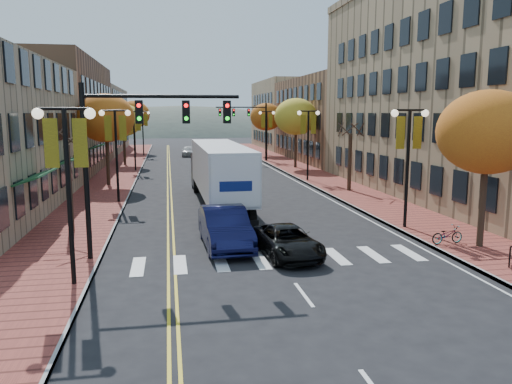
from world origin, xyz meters
name	(u,v)px	position (x,y,z in m)	size (l,w,h in m)	color
ground	(289,275)	(0.00, 0.00, 0.00)	(200.00, 200.00, 0.00)	black
sidewalk_left	(119,173)	(-9.00, 32.50, 0.07)	(4.00, 85.00, 0.15)	brown
sidewalk_right	(299,170)	(9.00, 32.50, 0.07)	(4.00, 85.00, 0.15)	brown
building_left_mid	(37,116)	(-17.00, 36.00, 5.50)	(12.00, 24.00, 11.00)	brown
building_left_far	(80,120)	(-17.00, 61.00, 4.75)	(12.00, 26.00, 9.50)	#9E8966
building_right_near	(488,90)	(18.50, 16.00, 7.50)	(15.00, 28.00, 15.00)	#997F5B
building_right_mid	(354,120)	(18.50, 42.00, 5.00)	(15.00, 24.00, 10.00)	brown
building_right_far	(306,115)	(18.50, 64.00, 5.50)	(15.00, 20.00, 11.00)	#9E8966
tree_left_a	(69,188)	(-9.00, 8.00, 2.25)	(0.28, 0.28, 4.20)	#382619
tree_left_b	(106,118)	(-9.00, 24.00, 5.45)	(4.48, 4.48, 7.21)	#382619
tree_left_c	(123,120)	(-9.00, 40.00, 5.05)	(4.16, 4.16, 6.69)	#382619
tree_left_d	(134,114)	(-9.00, 58.00, 5.60)	(4.61, 4.61, 7.42)	#382619
tree_right_a	(488,132)	(9.00, 2.00, 5.05)	(4.16, 4.16, 6.69)	#382619
tree_right_b	(350,162)	(9.00, 18.00, 2.25)	(0.28, 0.28, 4.20)	#382619
tree_right_c	(296,117)	(9.00, 34.00, 5.45)	(4.48, 4.48, 7.21)	#382619
tree_right_d	(266,117)	(9.00, 50.00, 5.29)	(4.35, 4.35, 7.00)	#382619
lamp_left_a	(67,162)	(-7.50, 0.00, 4.29)	(1.96, 0.36, 6.05)	black
lamp_left_b	(116,138)	(-7.50, 16.00, 4.29)	(1.96, 0.36, 6.05)	black
lamp_left_c	(134,129)	(-7.50, 34.00, 4.29)	(1.96, 0.36, 6.05)	black
lamp_left_d	(143,124)	(-7.50, 52.00, 4.29)	(1.96, 0.36, 6.05)	black
lamp_right_a	(408,145)	(7.50, 6.00, 4.29)	(1.96, 0.36, 6.05)	black
lamp_right_b	(308,131)	(7.50, 24.00, 4.29)	(1.96, 0.36, 6.05)	black
lamp_right_c	(267,126)	(7.50, 42.00, 4.29)	(1.96, 0.36, 6.05)	black
traffic_mast_near	(135,137)	(-5.48, 3.00, 4.92)	(6.10, 0.35, 7.00)	black
traffic_mast_far	(250,121)	(5.48, 42.00, 4.92)	(6.10, 0.34, 7.00)	black
semi_truck	(218,170)	(-1.16, 14.23, 2.32)	(2.72, 15.89, 3.96)	black
navy_sedan	(225,227)	(-1.86, 4.28, 0.88)	(1.87, 5.36, 1.77)	black
black_suv	(287,241)	(0.50, 2.42, 0.63)	(2.08, 4.52, 1.26)	black
car_far_white	(188,151)	(-1.56, 51.32, 0.70)	(1.66, 4.12, 1.40)	silver
car_far_silver	(212,145)	(2.60, 62.12, 0.72)	(2.01, 4.94, 1.43)	#97979E
car_far_oncoming	(209,143)	(2.50, 66.83, 0.75)	(1.59, 4.56, 1.50)	#B4B4BC
bicycle	(447,235)	(7.80, 2.59, 0.55)	(0.54, 1.54, 0.81)	gray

